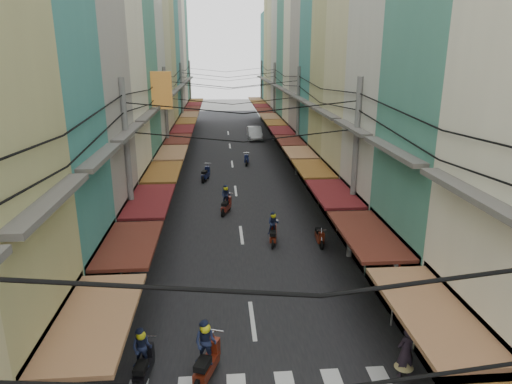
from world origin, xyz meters
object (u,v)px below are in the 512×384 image
bicycle (413,305)px  traffic_sign (395,274)px  market_umbrella (444,282)px  white_car (255,139)px

bicycle → traffic_sign: size_ratio=0.51×
market_umbrella → white_car: bearing=95.3°
white_car → bicycle: bearing=-85.4°
white_car → traffic_sign: bearing=-87.7°
bicycle → white_car: bearing=24.8°
bicycle → market_umbrella: market_umbrella is taller
market_umbrella → traffic_sign: size_ratio=0.79×
bicycle → market_umbrella: (0.10, -1.80, 1.91)m
white_car → traffic_sign: traffic_sign is taller
bicycle → traffic_sign: (-1.36, -1.31, 2.00)m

